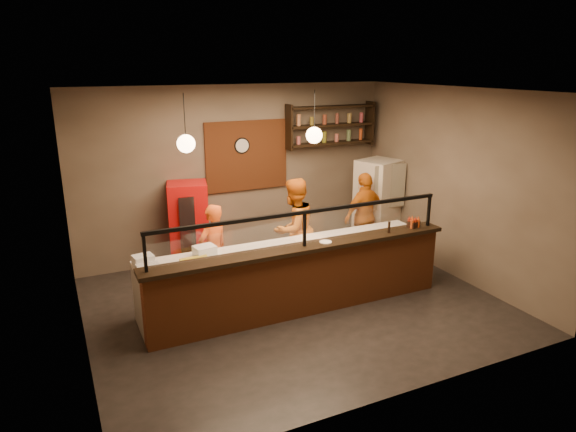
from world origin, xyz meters
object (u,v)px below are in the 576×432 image
pizza_dough (311,239)px  pepper_mill (389,227)px  fridge (378,205)px  cook_left (213,251)px  cook_mid (294,229)px  cook_right (365,216)px  red_cooler (189,226)px  wall_clock (242,146)px  condiment_caddy (413,224)px

pizza_dough → pepper_mill: bearing=-31.1°
fridge → cook_left: bearing=173.1°
pizza_dough → cook_mid: bearing=87.1°
cook_left → cook_right: (3.05, 0.38, 0.07)m
red_cooler → pepper_mill: size_ratio=8.87×
wall_clock → cook_right: (1.95, -1.22, -1.28)m
wall_clock → fridge: wall_clock is taller
condiment_caddy → pepper_mill: (-0.52, -0.06, 0.04)m
wall_clock → pizza_dough: (0.32, -2.17, -1.19)m
cook_right → fridge: bearing=-156.7°
wall_clock → condiment_caddy: (1.86, -2.73, -0.99)m
pizza_dough → condiment_caddy: condiment_caddy is taller
cook_left → cook_right: 3.08m
cook_right → pizza_dough: bearing=19.1°
cook_mid → fridge: 2.24m
wall_clock → red_cooler: bearing=-164.8°
wall_clock → cook_mid: bearing=-76.5°
cook_right → condiment_caddy: (-0.09, -1.50, 0.29)m
red_cooler → cook_left: bearing=-74.9°
cook_left → pepper_mill: bearing=129.3°
cook_mid → cook_left: bearing=-16.0°
wall_clock → condiment_caddy: size_ratio=1.71×
cook_mid → pizza_dough: cook_mid is taller
condiment_caddy → red_cooler: bearing=141.2°
cook_left → pepper_mill: size_ratio=8.46×
cook_left → wall_clock: bearing=-149.3°
wall_clock → pepper_mill: bearing=-64.3°
pizza_dough → fridge: bearing=31.4°
red_cooler → pizza_dough: (1.46, -1.86, 0.12)m
cook_left → pepper_mill: (2.44, -1.19, 0.40)m
pizza_dough → red_cooler: bearing=128.1°
cook_left → red_cooler: red_cooler is taller
fridge → pizza_dough: fridge is taller
cook_mid → condiment_caddy: cook_mid is taller
fridge → red_cooler: size_ratio=1.13×
wall_clock → red_cooler: wall_clock is taller
red_cooler → pepper_mill: 3.53m
wall_clock → cook_left: wall_clock is taller
fridge → pepper_mill: 2.28m
fridge → pizza_dough: bearing=-167.5°
red_cooler → condiment_caddy: 3.87m
cook_right → pepper_mill: (-0.61, -1.57, 0.33)m
wall_clock → pizza_dough: size_ratio=0.55×
cook_left → fridge: size_ratio=0.85×
wall_clock → red_cooler: (-1.14, -0.31, -1.31)m
cook_left → pizza_dough: 1.54m
cook_right → pizza_dough: cook_right is taller
cook_mid → red_cooler: (-1.50, 1.17, -0.08)m
wall_clock → pepper_mill: wall_clock is taller
cook_right → cook_left: bearing=-4.0°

